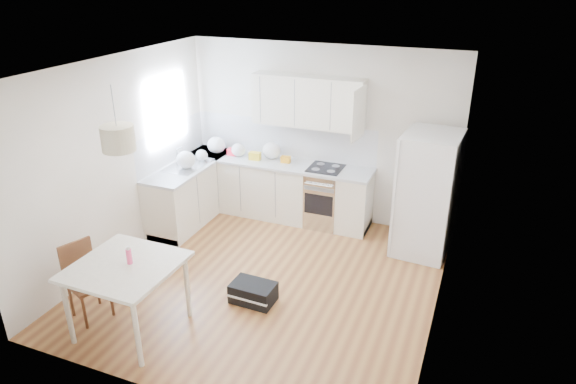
% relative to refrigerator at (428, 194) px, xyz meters
% --- Properties ---
extents(floor, '(4.20, 4.20, 0.00)m').
position_rel_refrigerator_xyz_m(floor, '(-1.75, -1.55, -0.86)').
color(floor, brown).
rests_on(floor, ground).
extents(ceiling, '(4.20, 4.20, 0.00)m').
position_rel_refrigerator_xyz_m(ceiling, '(-1.75, -1.55, 1.84)').
color(ceiling, white).
rests_on(ceiling, wall_back).
extents(wall_back, '(4.20, 0.00, 4.20)m').
position_rel_refrigerator_xyz_m(wall_back, '(-1.75, 0.55, 0.49)').
color(wall_back, beige).
rests_on(wall_back, floor).
extents(wall_left, '(0.00, 4.20, 4.20)m').
position_rel_refrigerator_xyz_m(wall_left, '(-3.85, -1.55, 0.49)').
color(wall_left, beige).
rests_on(wall_left, floor).
extents(wall_right, '(0.00, 4.20, 4.20)m').
position_rel_refrigerator_xyz_m(wall_right, '(0.35, -1.55, 0.49)').
color(wall_right, beige).
rests_on(wall_right, floor).
extents(window_glassblock, '(0.02, 1.00, 1.00)m').
position_rel_refrigerator_xyz_m(window_glassblock, '(-3.83, -0.40, 0.89)').
color(window_glassblock, '#BFE0F9').
rests_on(window_glassblock, wall_left).
extents(cabinets_back, '(3.00, 0.60, 0.88)m').
position_rel_refrigerator_xyz_m(cabinets_back, '(-2.35, 0.25, -0.42)').
color(cabinets_back, white).
rests_on(cabinets_back, floor).
extents(cabinets_left, '(0.60, 1.80, 0.88)m').
position_rel_refrigerator_xyz_m(cabinets_left, '(-3.55, -0.35, -0.42)').
color(cabinets_left, white).
rests_on(cabinets_left, floor).
extents(counter_back, '(3.02, 0.64, 0.04)m').
position_rel_refrigerator_xyz_m(counter_back, '(-2.35, 0.25, 0.04)').
color(counter_back, '#BBBDC0').
rests_on(counter_back, cabinets_back).
extents(counter_left, '(0.64, 1.82, 0.04)m').
position_rel_refrigerator_xyz_m(counter_left, '(-3.55, -0.35, 0.04)').
color(counter_left, '#BBBDC0').
rests_on(counter_left, cabinets_left).
extents(backsplash_back, '(3.00, 0.01, 0.58)m').
position_rel_refrigerator_xyz_m(backsplash_back, '(-2.35, 0.54, 0.35)').
color(backsplash_back, white).
rests_on(backsplash_back, wall_back).
extents(backsplash_left, '(0.01, 1.80, 0.58)m').
position_rel_refrigerator_xyz_m(backsplash_left, '(-3.84, -0.35, 0.35)').
color(backsplash_left, white).
rests_on(backsplash_left, wall_left).
extents(upper_cabinets, '(1.70, 0.32, 0.75)m').
position_rel_refrigerator_xyz_m(upper_cabinets, '(-1.90, 0.39, 1.02)').
color(upper_cabinets, white).
rests_on(upper_cabinets, wall_back).
extents(range_oven, '(0.50, 0.61, 0.88)m').
position_rel_refrigerator_xyz_m(range_oven, '(-1.55, 0.25, -0.42)').
color(range_oven, silver).
rests_on(range_oven, floor).
extents(sink, '(0.50, 0.80, 0.16)m').
position_rel_refrigerator_xyz_m(sink, '(-3.55, -0.40, 0.06)').
color(sink, silver).
rests_on(sink, counter_left).
extents(refrigerator, '(0.89, 0.92, 1.72)m').
position_rel_refrigerator_xyz_m(refrigerator, '(0.00, 0.00, 0.00)').
color(refrigerator, white).
rests_on(refrigerator, floor).
extents(dining_table, '(1.07, 1.07, 0.83)m').
position_rel_refrigerator_xyz_m(dining_table, '(-2.71, -2.98, -0.12)').
color(dining_table, beige).
rests_on(dining_table, floor).
extents(dining_chair, '(0.49, 0.49, 0.90)m').
position_rel_refrigerator_xyz_m(dining_chair, '(-3.29, -2.96, -0.41)').
color(dining_chair, '#4E3017').
rests_on(dining_chair, floor).
extents(drink_bottle, '(0.06, 0.06, 0.20)m').
position_rel_refrigerator_xyz_m(drink_bottle, '(-2.68, -2.94, 0.07)').
color(drink_bottle, '#F34376').
rests_on(drink_bottle, dining_table).
extents(gym_bag, '(0.53, 0.36, 0.24)m').
position_rel_refrigerator_xyz_m(gym_bag, '(-1.70, -2.02, -0.74)').
color(gym_bag, black).
rests_on(gym_bag, floor).
extents(pendant_lamp, '(0.40, 0.40, 0.25)m').
position_rel_refrigerator_xyz_m(pendant_lamp, '(-2.68, -2.85, 1.32)').
color(pendant_lamp, beige).
rests_on(pendant_lamp, ceiling).
extents(grocery_bag_a, '(0.30, 0.25, 0.27)m').
position_rel_refrigerator_xyz_m(grocery_bag_a, '(-3.41, 0.26, 0.20)').
color(grocery_bag_a, white).
rests_on(grocery_bag_a, counter_back).
extents(grocery_bag_b, '(0.23, 0.20, 0.21)m').
position_rel_refrigerator_xyz_m(grocery_bag_b, '(-3.01, 0.25, 0.17)').
color(grocery_bag_b, white).
rests_on(grocery_bag_b, counter_back).
extents(grocery_bag_c, '(0.29, 0.25, 0.26)m').
position_rel_refrigerator_xyz_m(grocery_bag_c, '(-2.48, 0.36, 0.19)').
color(grocery_bag_c, white).
rests_on(grocery_bag_c, counter_back).
extents(grocery_bag_d, '(0.19, 0.16, 0.17)m').
position_rel_refrigerator_xyz_m(grocery_bag_d, '(-3.45, -0.14, 0.15)').
color(grocery_bag_d, white).
rests_on(grocery_bag_d, counter_back).
extents(grocery_bag_e, '(0.30, 0.25, 0.27)m').
position_rel_refrigerator_xyz_m(grocery_bag_e, '(-3.49, -0.52, 0.19)').
color(grocery_bag_e, white).
rests_on(grocery_bag_e, counter_left).
extents(snack_orange, '(0.15, 0.10, 0.10)m').
position_rel_refrigerator_xyz_m(snack_orange, '(-2.20, 0.26, 0.11)').
color(snack_orange, orange).
rests_on(snack_orange, counter_back).
extents(snack_yellow, '(0.18, 0.12, 0.12)m').
position_rel_refrigerator_xyz_m(snack_yellow, '(-2.70, 0.20, 0.12)').
color(snack_yellow, gold).
rests_on(snack_yellow, counter_back).
extents(snack_red, '(0.16, 0.11, 0.11)m').
position_rel_refrigerator_xyz_m(snack_red, '(-3.12, 0.26, 0.12)').
color(snack_red, red).
rests_on(snack_red, counter_back).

